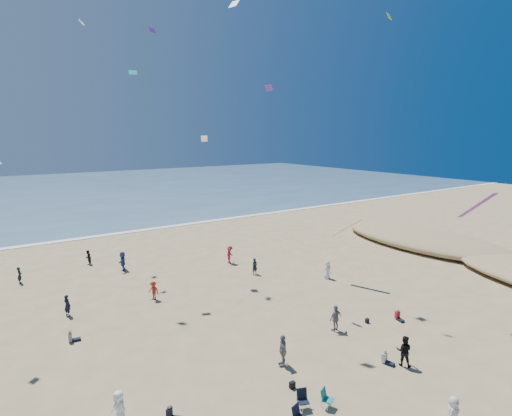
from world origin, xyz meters
TOP-DOWN VIEW (x-y plane):
  - ocean at (0.00, 95.00)m, footprint 220.00×100.00m
  - surf_line at (0.00, 45.00)m, footprint 220.00×1.20m
  - standing_flyers at (5.59, 13.61)m, footprint 28.08×36.55m
  - seated_group at (2.91, 6.72)m, footprint 21.46×17.67m
  - chair_cluster at (1.65, 2.75)m, footprint 2.77×1.56m
  - black_backpack at (2.22, 4.84)m, footprint 0.30×0.22m
  - navy_bag at (11.56, 7.68)m, footprint 0.28×0.18m
  - kites_aloft at (9.04, 12.77)m, footprint 37.08×42.82m

SIDE VIEW (x-z plane):
  - ocean at x=0.00m, z-range 0.00..0.06m
  - surf_line at x=0.00m, z-range 0.00..0.08m
  - navy_bag at x=11.56m, z-range 0.00..0.34m
  - black_backpack at x=2.22m, z-range 0.00..0.38m
  - seated_group at x=2.91m, z-range 0.00..0.84m
  - chair_cluster at x=1.65m, z-range 0.00..1.00m
  - standing_flyers at x=5.59m, z-range -0.08..1.87m
  - kites_aloft at x=9.04m, z-range -0.39..30.77m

